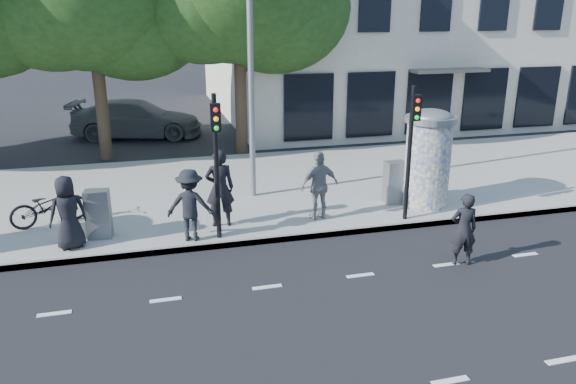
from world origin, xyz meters
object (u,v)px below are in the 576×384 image
object	(u,v)px
traffic_pole_far	(411,140)
car_right	(137,119)
ped_a	(68,213)
man_road	(464,229)
cabinet_left	(98,214)
ped_d	(190,205)
ad_column_right	(428,156)
street_lamp	(250,29)
cabinet_right	(395,182)
bicycle	(49,206)
ped_e	(319,185)
ped_b	(220,188)
traffic_pole_near	(216,153)

from	to	relation	value
traffic_pole_far	car_right	world-z (taller)	traffic_pole_far
car_right	ped_a	bearing A→B (deg)	-175.09
man_road	cabinet_left	bearing A→B (deg)	-12.55
man_road	car_right	size ratio (longest dim) A/B	0.30
ped_d	cabinet_left	xyz separation A→B (m)	(-2.08, 0.69, -0.27)
ad_column_right	cabinet_left	size ratio (longest dim) A/B	2.29
street_lamp	cabinet_left	size ratio (longest dim) A/B	6.90
ad_column_right	ped_d	bearing A→B (deg)	-172.88
ad_column_right	man_road	world-z (taller)	ad_column_right
traffic_pole_far	cabinet_right	xyz separation A→B (m)	(0.26, 1.29, -1.49)
bicycle	cabinet_right	size ratio (longest dim) A/B	1.60
traffic_pole_far	bicycle	size ratio (longest dim) A/B	1.81
cabinet_left	car_right	xyz separation A→B (m)	(0.98, 11.56, 0.06)
traffic_pole_far	car_right	distance (m)	14.06
ped_e	ad_column_right	bearing A→B (deg)	174.68
ped_a	ped_b	world-z (taller)	ped_b
traffic_pole_near	cabinet_left	xyz separation A→B (m)	(-2.72, 0.80, -1.50)
street_lamp	ped_b	xyz separation A→B (m)	(-1.24, -2.02, -3.67)
ad_column_right	street_lamp	distance (m)	5.81
cabinet_left	ped_b	bearing A→B (deg)	6.65
ped_a	ped_e	xyz separation A→B (m)	(5.98, 0.33, 0.04)
street_lamp	cabinet_left	world-z (taller)	street_lamp
ad_column_right	traffic_pole_near	world-z (taller)	traffic_pole_near
ad_column_right	bicycle	size ratio (longest dim) A/B	1.41
street_lamp	ped_b	size ratio (longest dim) A/B	4.11
ped_b	cabinet_right	distance (m)	4.94
man_road	car_right	distance (m)	16.21
man_road	ad_column_right	bearing A→B (deg)	-94.48
ad_column_right	ped_a	world-z (taller)	ad_column_right
traffic_pole_far	ped_b	size ratio (longest dim) A/B	1.75
ad_column_right	man_road	distance (m)	3.51
cabinet_right	car_right	world-z (taller)	car_right
ped_e	car_right	distance (m)	12.51
bicycle	car_right	bearing A→B (deg)	-32.11
ped_d	ped_a	bearing A→B (deg)	10.65
street_lamp	ped_a	size ratio (longest dim) A/B	4.75
cabinet_right	ped_d	bearing A→B (deg)	-169.35
man_road	car_right	xyz separation A→B (m)	(-6.67, 14.78, -0.02)
cabinet_left	street_lamp	bearing A→B (deg)	32.48
ped_e	man_road	world-z (taller)	ped_e
bicycle	traffic_pole_far	bearing A→B (deg)	-122.83
street_lamp	car_right	distance (m)	10.79
traffic_pole_near	ped_e	xyz separation A→B (m)	(2.67, 0.66, -1.19)
ped_b	traffic_pole_near	bearing A→B (deg)	82.44
ad_column_right	ped_b	size ratio (longest dim) A/B	1.36
traffic_pole_far	ped_d	world-z (taller)	traffic_pole_far
ped_d	bicycle	xyz separation A→B (m)	(-3.32, 1.89, -0.36)
traffic_pole_near	ped_e	world-z (taller)	traffic_pole_near
traffic_pole_far	man_road	world-z (taller)	traffic_pole_far
street_lamp	ped_e	size ratio (longest dim) A/B	4.51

